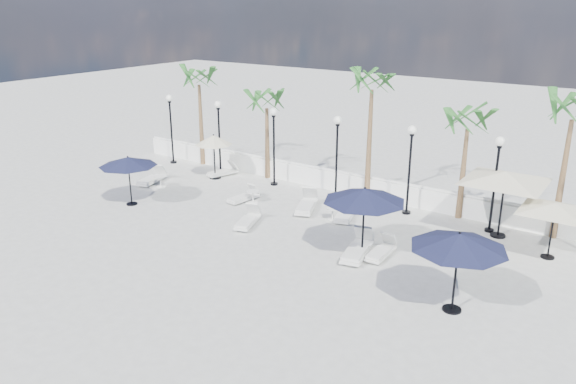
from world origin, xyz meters
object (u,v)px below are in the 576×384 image
Objects in this scene: parasol_cream_sq_a at (506,172)px; parasol_cream_sq_b at (556,203)px; lounger_1 at (223,172)px; parasol_navy_mid at (365,195)px; lounger_5 at (346,213)px; lounger_6 at (381,251)px; lounger_0 at (152,178)px; parasol_cream_small at (214,141)px; lounger_3 at (248,220)px; lounger_7 at (357,249)px; parasol_navy_right at (459,242)px; parasol_navy_left at (128,162)px; lounger_2 at (307,205)px; lounger_4 at (244,197)px.

parasol_cream_sq_a is 1.29× the size of parasol_cream_sq_b.
parasol_navy_mid reaches higher than lounger_1.
parasol_cream_sq_a reaches higher than parasol_cream_sq_b.
lounger_5 is at bearing -174.97° from parasol_cream_sq_b.
parasol_cream_sq_a is (2.94, 4.23, 2.40)m from lounger_6.
parasol_cream_sq_a is at bearing -3.89° from lounger_0.
lounger_5 is 8.54m from parasol_cream_small.
lounger_6 is at bearing 32.06° from parasol_navy_mid.
lounger_3 is 0.82× the size of parasol_cream_small.
lounger_3 is at bearing -152.16° from parasol_cream_sq_a.
lounger_7 is 0.80× the size of parasol_navy_right.
lounger_3 is at bearing 168.72° from parasol_navy_right.
parasol_navy_left is at bearing 172.41° from lounger_7.
lounger_0 reaches higher than lounger_3.
lounger_0 is 16.58m from parasol_cream_sq_a.
parasol_navy_right is (4.05, -1.73, 1.94)m from lounger_7.
parasol_navy_mid is 5.80m from parasol_cream_sq_a.
lounger_7 is (10.36, -4.70, 0.06)m from lounger_1.
parasol_cream_sq_a is at bearing 93.46° from parasol_navy_right.
parasol_cream_small is at bearing 145.73° from lounger_7.
lounger_0 is 3.61m from parasol_cream_small.
parasol_cream_sq_b is (7.78, 0.69, 1.83)m from lounger_5.
lounger_4 is (-2.99, -0.63, -0.05)m from lounger_2.
lounger_7 is (4.01, -2.89, 0.01)m from lounger_2.
lounger_1 is 0.93× the size of lounger_3.
parasol_navy_right is at bearing -86.54° from parasol_cream_sq_a.
parasol_navy_right is (14.92, -0.80, 0.23)m from parasol_navy_left.
lounger_6 is 5.69m from parasol_cream_sq_a.
parasol_cream_sq_a is (16.14, 2.92, 2.37)m from lounger_0.
parasol_navy_right is at bearing -7.49° from lounger_1.
lounger_7 is (2.14, -3.03, 0.03)m from lounger_5.
lounger_2 is 9.49m from parasol_navy_right.
lounger_3 is at bearing -132.08° from lounger_2.
lounger_6 is (7.72, -1.81, 0.01)m from lounger_4.
parasol_cream_small is (-16.06, 0.45, -0.09)m from parasol_cream_sq_b.
lounger_4 is at bearing 149.67° from lounger_7.
lounger_7 reaches higher than lounger_6.
lounger_2 is 4.94m from lounger_7.
lounger_4 is 7.93m from lounger_6.
lounger_6 is at bearing -19.83° from lounger_0.
lounger_4 is at bearing -19.49° from lounger_1.
parasol_cream_sq_b reaches higher than lounger_6.
lounger_5 reaches higher than lounger_0.
lounger_4 is 7.36m from lounger_7.
parasol_navy_left reaches higher than parasol_cream_sq_b.
lounger_2 is 9.86m from parasol_cream_sq_b.
parasol_navy_mid reaches higher than parasol_navy_right.
lounger_4 is 11.20m from parasol_cream_sq_a.
lounger_1 is 0.63× the size of parasol_navy_right.
parasol_cream_sq_b reaches higher than lounger_5.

